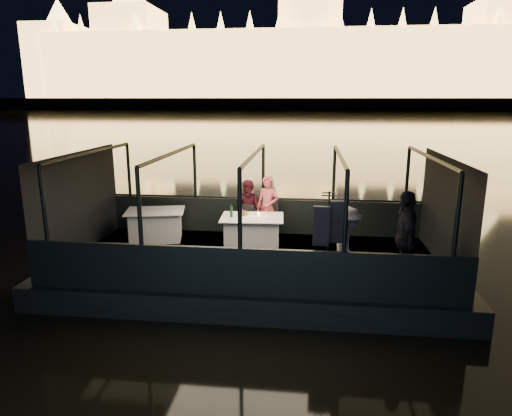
# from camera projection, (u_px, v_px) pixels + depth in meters

# --- Properties ---
(river_water) EXTENTS (500.00, 500.00, 0.00)m
(river_water) POSITION_uv_depth(u_px,v_px,m) (304.00, 119.00, 87.51)
(river_water) COLOR black
(river_water) RESTS_ON ground
(boat_hull) EXTENTS (8.60, 4.40, 1.00)m
(boat_hull) POSITION_uv_depth(u_px,v_px,m) (254.00, 279.00, 10.27)
(boat_hull) COLOR black
(boat_hull) RESTS_ON river_water
(boat_deck) EXTENTS (8.00, 4.00, 0.04)m
(boat_deck) POSITION_uv_depth(u_px,v_px,m) (254.00, 259.00, 10.16)
(boat_deck) COLOR black
(boat_deck) RESTS_ON boat_hull
(gunwale_port) EXTENTS (8.00, 0.08, 0.90)m
(gunwale_port) POSITION_uv_depth(u_px,v_px,m) (263.00, 216.00, 11.98)
(gunwale_port) COLOR black
(gunwale_port) RESTS_ON boat_deck
(gunwale_starboard) EXTENTS (8.00, 0.08, 0.90)m
(gunwale_starboard) POSITION_uv_depth(u_px,v_px,m) (240.00, 272.00, 8.12)
(gunwale_starboard) COLOR black
(gunwale_starboard) RESTS_ON boat_deck
(cabin_glass_port) EXTENTS (8.00, 0.02, 1.40)m
(cabin_glass_port) POSITION_uv_depth(u_px,v_px,m) (263.00, 173.00, 11.71)
(cabin_glass_port) COLOR #99B2B2
(cabin_glass_port) RESTS_ON gunwale_port
(cabin_glass_starboard) EXTENTS (8.00, 0.02, 1.40)m
(cabin_glass_starboard) POSITION_uv_depth(u_px,v_px,m) (240.00, 209.00, 7.85)
(cabin_glass_starboard) COLOR #99B2B2
(cabin_glass_starboard) RESTS_ON gunwale_starboard
(cabin_roof_glass) EXTENTS (8.00, 4.00, 0.02)m
(cabin_roof_glass) POSITION_uv_depth(u_px,v_px,m) (254.00, 155.00, 9.61)
(cabin_roof_glass) COLOR #99B2B2
(cabin_roof_glass) RESTS_ON boat_deck
(end_wall_fore) EXTENTS (0.02, 4.00, 2.30)m
(end_wall_fore) POSITION_uv_depth(u_px,v_px,m) (79.00, 203.00, 10.34)
(end_wall_fore) COLOR black
(end_wall_fore) RESTS_ON boat_deck
(end_wall_aft) EXTENTS (0.02, 4.00, 2.30)m
(end_wall_aft) POSITION_uv_depth(u_px,v_px,m) (445.00, 213.00, 9.43)
(end_wall_aft) COLOR black
(end_wall_aft) RESTS_ON boat_deck
(canopy_ribs) EXTENTS (8.00, 4.00, 2.30)m
(canopy_ribs) POSITION_uv_depth(u_px,v_px,m) (254.00, 208.00, 9.88)
(canopy_ribs) COLOR black
(canopy_ribs) RESTS_ON boat_deck
(embankment) EXTENTS (400.00, 140.00, 6.00)m
(embankment) POSITION_uv_depth(u_px,v_px,m) (308.00, 105.00, 212.78)
(embankment) COLOR #423D33
(embankment) RESTS_ON ground
(parliament_building) EXTENTS (220.00, 32.00, 60.00)m
(parliament_building) POSITION_uv_depth(u_px,v_px,m) (310.00, 30.00, 172.41)
(parliament_building) COLOR #F2D18C
(parliament_building) RESTS_ON embankment
(dining_table_central) EXTENTS (1.51, 1.13, 0.77)m
(dining_table_central) POSITION_uv_depth(u_px,v_px,m) (252.00, 233.00, 10.73)
(dining_table_central) COLOR white
(dining_table_central) RESTS_ON boat_deck
(dining_table_aft) EXTENTS (1.60, 1.30, 0.75)m
(dining_table_aft) POSITION_uv_depth(u_px,v_px,m) (156.00, 225.00, 11.40)
(dining_table_aft) COLOR white
(dining_table_aft) RESTS_ON boat_deck
(chair_port_left) EXTENTS (0.48, 0.48, 0.86)m
(chair_port_left) POSITION_uv_depth(u_px,v_px,m) (245.00, 222.00, 11.36)
(chair_port_left) COLOR black
(chair_port_left) RESTS_ON boat_deck
(chair_port_right) EXTENTS (0.46, 0.46, 0.98)m
(chair_port_right) POSITION_uv_depth(u_px,v_px,m) (268.00, 223.00, 11.34)
(chair_port_right) COLOR black
(chair_port_right) RESTS_ON boat_deck
(coat_stand) EXTENTS (0.63, 0.56, 1.86)m
(coat_stand) POSITION_uv_depth(u_px,v_px,m) (327.00, 243.00, 8.30)
(coat_stand) COLOR black
(coat_stand) RESTS_ON boat_deck
(person_woman_coral) EXTENTS (0.67, 0.55, 1.60)m
(person_woman_coral) POSITION_uv_depth(u_px,v_px,m) (268.00, 210.00, 11.41)
(person_woman_coral) COLOR #D64E5C
(person_woman_coral) RESTS_ON boat_deck
(person_man_maroon) EXTENTS (0.75, 0.61, 1.48)m
(person_man_maroon) POSITION_uv_depth(u_px,v_px,m) (249.00, 209.00, 11.50)
(person_man_maroon) COLOR #44131D
(person_man_maroon) RESTS_ON boat_deck
(passenger_stripe) EXTENTS (0.73, 1.06, 1.51)m
(passenger_stripe) POSITION_uv_depth(u_px,v_px,m) (347.00, 240.00, 8.61)
(passenger_stripe) COLOR white
(passenger_stripe) RESTS_ON boat_deck
(passenger_dark) EXTENTS (0.47, 1.08, 1.82)m
(passenger_dark) POSITION_uv_depth(u_px,v_px,m) (405.00, 241.00, 8.58)
(passenger_dark) COLOR black
(passenger_dark) RESTS_ON boat_deck
(wine_bottle) EXTENTS (0.09, 0.09, 0.31)m
(wine_bottle) POSITION_uv_depth(u_px,v_px,m) (231.00, 211.00, 10.60)
(wine_bottle) COLOR #133618
(wine_bottle) RESTS_ON dining_table_central
(bread_basket) EXTENTS (0.26, 0.26, 0.09)m
(bread_basket) POSITION_uv_depth(u_px,v_px,m) (243.00, 213.00, 10.82)
(bread_basket) COLOR brown
(bread_basket) RESTS_ON dining_table_central
(amber_candle) EXTENTS (0.06, 0.06, 0.08)m
(amber_candle) POSITION_uv_depth(u_px,v_px,m) (259.00, 214.00, 10.72)
(amber_candle) COLOR yellow
(amber_candle) RESTS_ON dining_table_central
(plate_near) EXTENTS (0.23, 0.23, 0.01)m
(plate_near) POSITION_uv_depth(u_px,v_px,m) (272.00, 219.00, 10.47)
(plate_near) COLOR white
(plate_near) RESTS_ON dining_table_central
(plate_far) EXTENTS (0.27, 0.27, 0.01)m
(plate_far) POSITION_uv_depth(u_px,v_px,m) (242.00, 214.00, 10.90)
(plate_far) COLOR white
(plate_far) RESTS_ON dining_table_central
(wine_glass_white) EXTENTS (0.07, 0.07, 0.17)m
(wine_glass_white) POSITION_uv_depth(u_px,v_px,m) (240.00, 213.00, 10.60)
(wine_glass_white) COLOR silver
(wine_glass_white) RESTS_ON dining_table_central
(wine_glass_red) EXTENTS (0.09, 0.09, 0.20)m
(wine_glass_red) POSITION_uv_depth(u_px,v_px,m) (267.00, 210.00, 10.95)
(wine_glass_red) COLOR white
(wine_glass_red) RESTS_ON dining_table_central
(wine_glass_empty) EXTENTS (0.07, 0.07, 0.19)m
(wine_glass_empty) POSITION_uv_depth(u_px,v_px,m) (257.00, 215.00, 10.46)
(wine_glass_empty) COLOR silver
(wine_glass_empty) RESTS_ON dining_table_central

